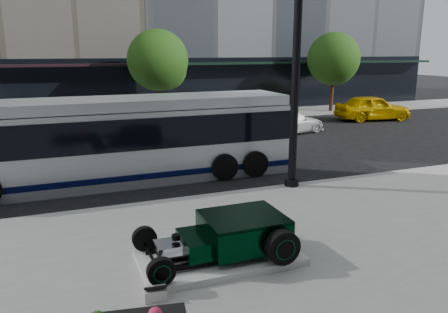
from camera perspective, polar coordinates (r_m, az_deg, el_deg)
name	(u,v)px	position (r m, az deg, el deg)	size (l,w,h in m)	color
ground	(215,177)	(15.96, -1.24, -2.75)	(120.00, 120.00, 0.00)	black
sidewalk_far	(141,120)	(29.20, -10.75, 4.69)	(70.00, 4.00, 0.12)	gray
street_trees	(160,63)	(28.20, -8.39, 12.04)	(29.80, 3.80, 5.70)	black
display_plinth	(220,257)	(9.62, -0.59, -13.04)	(3.40, 1.80, 0.15)	silver
hot_rod	(234,233)	(9.51, 1.31, -10.01)	(3.22, 2.00, 0.81)	black
info_plaque	(155,293)	(8.38, -8.94, -17.17)	(0.44, 0.35, 0.31)	silver
lamppost	(296,66)	(14.14, 9.40, 11.65)	(0.47, 0.47, 8.52)	black
transit_bus	(121,139)	(15.70, -13.30, 2.19)	(12.12, 2.88, 2.92)	silver
white_sedan	(291,122)	(24.68, 8.68, 4.44)	(1.71, 4.20, 1.22)	white
yellow_taxi	(373,108)	(30.57, 18.83, 6.05)	(1.96, 4.87, 1.66)	#D5A500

